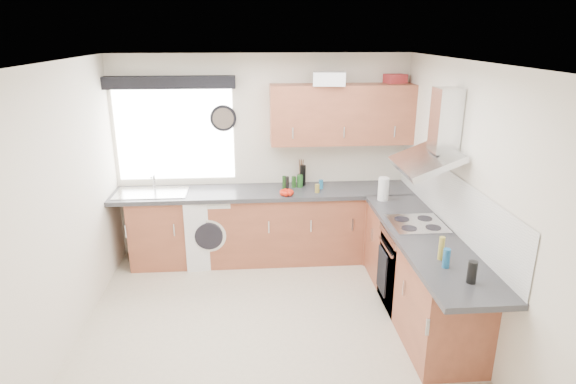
{
  "coord_description": "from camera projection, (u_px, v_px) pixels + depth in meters",
  "views": [
    {
      "loc": [
        -0.12,
        -4.03,
        2.74
      ],
      "look_at": [
        0.25,
        0.85,
        1.1
      ],
      "focal_mm": 30.0,
      "sensor_mm": 36.0,
      "label": 1
    }
  ],
  "objects": [
    {
      "name": "ground_plane",
      "position": [
        269.0,
        327.0,
        4.69
      ],
      "size": [
        3.6,
        3.6,
        0.0
      ],
      "primitive_type": "plane",
      "color": "beige"
    },
    {
      "name": "ceiling",
      "position": [
        265.0,
        62.0,
        3.89
      ],
      "size": [
        3.6,
        3.6,
        0.02
      ],
      "primitive_type": "cube",
      "color": "white",
      "rests_on": "wall_back"
    },
    {
      "name": "wall_back",
      "position": [
        262.0,
        157.0,
        5.99
      ],
      "size": [
        3.6,
        0.02,
        2.5
      ],
      "primitive_type": "cube",
      "color": "silver",
      "rests_on": "ground_plane"
    },
    {
      "name": "wall_front",
      "position": [
        279.0,
        323.0,
        2.59
      ],
      "size": [
        3.6,
        0.02,
        2.5
      ],
      "primitive_type": "cube",
      "color": "silver",
      "rests_on": "ground_plane"
    },
    {
      "name": "wall_left",
      "position": [
        60.0,
        212.0,
        4.16
      ],
      "size": [
        0.02,
        3.6,
        2.5
      ],
      "primitive_type": "cube",
      "color": "silver",
      "rests_on": "ground_plane"
    },
    {
      "name": "wall_right",
      "position": [
        463.0,
        202.0,
        4.42
      ],
      "size": [
        0.02,
        3.6,
        2.5
      ],
      "primitive_type": "cube",
      "color": "silver",
      "rests_on": "ground_plane"
    },
    {
      "name": "window",
      "position": [
        175.0,
        135.0,
        5.81
      ],
      "size": [
        1.4,
        0.02,
        1.1
      ],
      "primitive_type": "cube",
      "color": "white",
      "rests_on": "wall_back"
    },
    {
      "name": "window_blind",
      "position": [
        170.0,
        82.0,
        5.52
      ],
      "size": [
        1.5,
        0.18,
        0.14
      ],
      "primitive_type": "cube",
      "color": "black",
      "rests_on": "wall_back"
    },
    {
      "name": "splashback",
      "position": [
        448.0,
        198.0,
        4.72
      ],
      "size": [
        0.01,
        3.0,
        0.54
      ],
      "primitive_type": "cube",
      "color": "white",
      "rests_on": "wall_right"
    },
    {
      "name": "base_cab_back",
      "position": [
        256.0,
        227.0,
        5.97
      ],
      "size": [
        3.0,
        0.58,
        0.86
      ],
      "primitive_type": "cube",
      "color": "brown",
      "rests_on": "ground_plane"
    },
    {
      "name": "base_cab_corner",
      "position": [
        383.0,
        223.0,
        6.08
      ],
      "size": [
        0.6,
        0.6,
        0.86
      ],
      "primitive_type": "cube",
      "color": "brown",
      "rests_on": "ground_plane"
    },
    {
      "name": "base_cab_right",
      "position": [
        419.0,
        275.0,
        4.8
      ],
      "size": [
        0.58,
        2.1,
        0.86
      ],
      "primitive_type": "cube",
      "color": "brown",
      "rests_on": "ground_plane"
    },
    {
      "name": "worktop_back",
      "position": [
        263.0,
        192.0,
        5.82
      ],
      "size": [
        3.6,
        0.62,
        0.05
      ],
      "primitive_type": "cube",
      "color": "#2D2E31",
      "rests_on": "base_cab_back"
    },
    {
      "name": "worktop_right",
      "position": [
        427.0,
        239.0,
        4.51
      ],
      "size": [
        0.62,
        2.42,
        0.05
      ],
      "primitive_type": "cube",
      "color": "#2D2E31",
      "rests_on": "base_cab_right"
    },
    {
      "name": "sink",
      "position": [
        151.0,
        190.0,
        5.71
      ],
      "size": [
        0.84,
        0.46,
        0.1
      ],
      "primitive_type": null,
      "color": "silver",
      "rests_on": "worktop_back"
    },
    {
      "name": "oven",
      "position": [
        413.0,
        268.0,
        4.94
      ],
      "size": [
        0.56,
        0.58,
        0.85
      ],
      "primitive_type": "cube",
      "color": "black",
      "rests_on": "ground_plane"
    },
    {
      "name": "hob_plate",
      "position": [
        417.0,
        224.0,
        4.79
      ],
      "size": [
        0.52,
        0.52,
        0.01
      ],
      "primitive_type": "cube",
      "color": "silver",
      "rests_on": "worktop_right"
    },
    {
      "name": "extractor_hood",
      "position": [
        435.0,
        140.0,
        4.52
      ],
      "size": [
        0.52,
        0.78,
        0.66
      ],
      "primitive_type": null,
      "color": "silver",
      "rests_on": "wall_right"
    },
    {
      "name": "upper_cabinets",
      "position": [
        342.0,
        114.0,
        5.72
      ],
      "size": [
        1.7,
        0.35,
        0.7
      ],
      "primitive_type": "cube",
      "color": "brown",
      "rests_on": "wall_back"
    },
    {
      "name": "washing_machine",
      "position": [
        211.0,
        226.0,
        5.93
      ],
      "size": [
        0.68,
        0.66,
        0.91
      ],
      "primitive_type": "cube",
      "rotation": [
        0.0,
        0.0,
        0.11
      ],
      "color": "white",
      "rests_on": "ground_plane"
    },
    {
      "name": "wall_clock",
      "position": [
        223.0,
        118.0,
        5.76
      ],
      "size": [
        0.32,
        0.04,
        0.32
      ],
      "primitive_type": "cylinder",
      "rotation": [
        1.57,
        0.0,
        0.0
      ],
      "color": "black",
      "rests_on": "wall_back"
    },
    {
      "name": "casserole",
      "position": [
        329.0,
        79.0,
        5.47
      ],
      "size": [
        0.4,
        0.31,
        0.15
      ],
      "primitive_type": "cube",
      "rotation": [
        0.0,
        0.0,
        -0.14
      ],
      "color": "white",
      "rests_on": "upper_cabinets"
    },
    {
      "name": "storage_box",
      "position": [
        395.0,
        79.0,
        5.73
      ],
      "size": [
        0.27,
        0.25,
        0.1
      ],
      "primitive_type": "cube",
      "rotation": [
        0.0,
        0.0,
        0.29
      ],
      "color": "#B93135",
      "rests_on": "upper_cabinets"
    },
    {
      "name": "utensil_pot",
      "position": [
        301.0,
        179.0,
        6.02
      ],
      "size": [
        0.11,
        0.11,
        0.13
      ],
      "primitive_type": "cylinder",
      "rotation": [
        0.0,
        0.0,
        -0.11
      ],
      "color": "#746054",
      "rests_on": "worktop_back"
    },
    {
      "name": "kitchen_roll",
      "position": [
        383.0,
        189.0,
        5.45
      ],
      "size": [
        0.13,
        0.13,
        0.26
      ],
      "primitive_type": "cylinder",
      "rotation": [
        0.0,
        0.0,
        0.05
      ],
      "color": "white",
      "rests_on": "worktop_right"
    },
    {
      "name": "tomato_cluster",
      "position": [
        287.0,
        192.0,
        5.64
      ],
      "size": [
        0.16,
        0.16,
        0.07
      ],
      "primitive_type": null,
      "rotation": [
        0.0,
        0.0,
        0.09
      ],
      "color": "red",
      "rests_on": "worktop_back"
    },
    {
      "name": "jar_0",
      "position": [
        303.0,
        175.0,
        5.97
      ],
      "size": [
        0.07,
        0.07,
        0.26
      ],
      "primitive_type": "cylinder",
      "color": "black",
      "rests_on": "worktop_back"
    },
    {
      "name": "jar_1",
      "position": [
        321.0,
        184.0,
        5.86
      ],
      "size": [
        0.05,
        0.05,
        0.11
      ],
      "primitive_type": "cylinder",
      "color": "#1D638D",
      "rests_on": "worktop_back"
    },
    {
      "name": "jar_2",
      "position": [
        284.0,
        183.0,
        5.78
      ],
      "size": [
        0.05,
        0.05,
        0.18
      ],
      "primitive_type": "cylinder",
      "color": "#173412",
      "rests_on": "worktop_back"
    },
    {
      "name": "jar_3",
      "position": [
        294.0,
        182.0,
        5.91
      ],
      "size": [
        0.06,
        0.06,
        0.14
      ],
      "primitive_type": "cylinder",
      "color": "#1E4518",
      "rests_on": "worktop_back"
    },
    {
      "name": "jar_4",
      "position": [
        317.0,
        188.0,
        5.72
      ],
      "size": [
        0.06,
        0.06,
        0.1
      ],
      "primitive_type": "cylinder",
      "color": "olive",
      "rests_on": "worktop_back"
    },
    {
      "name": "jar_5",
      "position": [
        300.0,
        181.0,
        5.92
      ],
      "size": [
        0.07,
        0.07,
        0.15
      ],
      "primitive_type": "cylinder",
      "color": "#20561E",
      "rests_on": "worktop_back"
    },
    {
      "name": "jar_6",
      "position": [
        287.0,
        184.0,
        5.79
      ],
      "size": [
        0.05,
        0.05,
        0.17
      ],
      "primitive_type": "cylinder",
      "color": "black",
      "rests_on": "worktop_back"
    },
    {
      "name": "bottle_0",
      "position": [
        446.0,
        258.0,
        3.9
      ],
      "size": [
        0.06,
        0.06,
        0.16
      ],
      "primitive_type": "cylinder",
      "color": "#1C5989",
      "rests_on": "worktop_right"
    },
    {
      "name": "bottle_1",
      "position": [
        441.0,
        248.0,
        4.03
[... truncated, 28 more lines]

